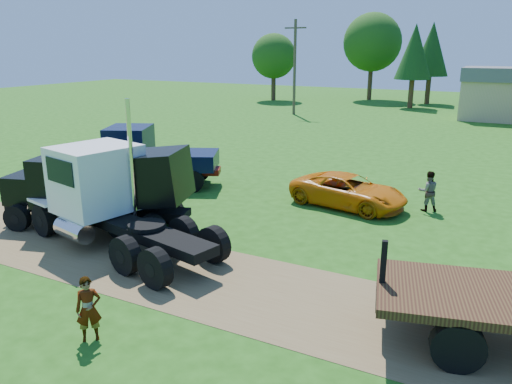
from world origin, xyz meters
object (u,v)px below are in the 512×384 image
at_px(black_dump_truck, 102,184).
at_px(white_semi_tractor, 99,193).
at_px(spectator_a, 89,309).
at_px(navy_truck, 143,156).
at_px(orange_pickup, 348,191).

bearing_deg(black_dump_truck, white_semi_tractor, -67.34).
bearing_deg(spectator_a, navy_truck, 79.58).
height_order(navy_truck, orange_pickup, navy_truck).
bearing_deg(spectator_a, black_dump_truck, 86.33).
xyz_separation_m(white_semi_tractor, black_dump_truck, (-0.76, 0.93, 0.01)).
bearing_deg(orange_pickup, navy_truck, 108.29).
relative_size(white_semi_tractor, orange_pickup, 1.70).
distance_m(white_semi_tractor, black_dump_truck, 1.20).
distance_m(navy_truck, orange_pickup, 9.87).
relative_size(navy_truck, spectator_a, 4.29).
bearing_deg(spectator_a, white_semi_tractor, 86.77).
height_order(black_dump_truck, spectator_a, black_dump_truck).
bearing_deg(navy_truck, white_semi_tractor, -86.66).
distance_m(white_semi_tractor, navy_truck, 7.05).
distance_m(black_dump_truck, navy_truck, 5.87).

